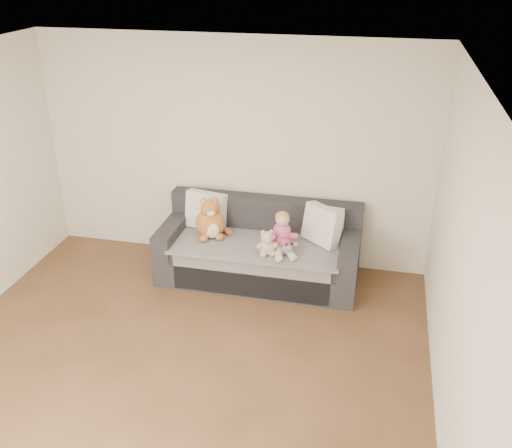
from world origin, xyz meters
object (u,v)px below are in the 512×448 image
at_px(sofa, 260,252).
at_px(sippy_cup, 268,250).
at_px(toddler, 282,234).
at_px(teddy_bear, 267,245).
at_px(plush_cat, 211,221).

xyz_separation_m(sofa, sippy_cup, (0.16, -0.32, 0.22)).
distance_m(toddler, sippy_cup, 0.23).
relative_size(sofa, sippy_cup, 19.98).
height_order(sofa, sippy_cup, sofa).
relative_size(toddler, teddy_bear, 1.52).
bearing_deg(plush_cat, sippy_cup, -44.67).
height_order(plush_cat, teddy_bear, plush_cat).
bearing_deg(plush_cat, sofa, -18.36).
relative_size(sofa, plush_cat, 4.35).
relative_size(toddler, plush_cat, 0.87).
distance_m(toddler, plush_cat, 0.85).
bearing_deg(sippy_cup, toddler, 48.07).
bearing_deg(sofa, toddler, -32.13).
bearing_deg(plush_cat, toddler, -32.20).
xyz_separation_m(sofa, toddler, (0.29, -0.18, 0.34)).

